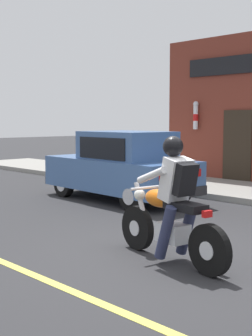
{
  "coord_description": "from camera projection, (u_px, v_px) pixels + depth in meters",
  "views": [
    {
      "loc": [
        -4.75,
        -3.86,
        1.81
      ],
      "look_at": [
        1.16,
        2.19,
        0.95
      ],
      "focal_mm": 50.0,
      "sensor_mm": 36.0,
      "label": 1
    }
  ],
  "objects": [
    {
      "name": "car_hatchback",
      "position": [
        121.0,
        167.0,
        10.62
      ],
      "size": [
        1.81,
        3.85,
        1.57
      ],
      "color": "black",
      "rests_on": "ground"
    },
    {
      "name": "sidewalk_curb",
      "position": [
        219.0,
        188.0,
        12.06
      ],
      "size": [
        2.6,
        22.0,
        0.14
      ],
      "primitive_type": "cube",
      "color": "gray",
      "rests_on": "ground"
    },
    {
      "name": "motorcycle_with_rider",
      "position": [
        172.0,
        210.0,
        5.95
      ],
      "size": [
        0.65,
        2.01,
        1.62
      ],
      "color": "black",
      "rests_on": "ground"
    },
    {
      "name": "ground_plane",
      "position": [
        178.0,
        257.0,
        6.24
      ],
      "size": [
        80.0,
        80.0,
        0.0
      ],
      "primitive_type": "plane",
      "color": "#2B2B2D"
    }
  ]
}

